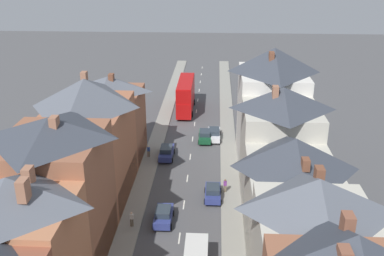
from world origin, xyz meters
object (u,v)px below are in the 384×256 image
car_parked_left_a (163,215)px  pedestrian_mid_left (132,218)px  car_mid_black (205,136)px  car_parked_right_a (213,192)px  car_parked_left_b (166,152)px  car_near_blue (214,134)px  pedestrian_far_left (149,151)px  double_decker_bus_lead (186,95)px  car_near_silver (183,89)px  pedestrian_mid_right (225,185)px

car_parked_left_a → pedestrian_mid_left: 3.20m
car_mid_black → car_parked_right_a: bearing=-85.3°
car_parked_left_a → car_parked_left_b: car_parked_left_b is taller
car_near_blue → pedestrian_far_left: size_ratio=2.84×
pedestrian_far_left → double_decker_bus_lead: bearing=79.0°
car_near_blue → car_mid_black: size_ratio=1.08×
car_parked_left_b → pedestrian_far_left: 2.36m
pedestrian_mid_left → double_decker_bus_lead: bearing=85.0°
car_parked_right_a → double_decker_bus_lead: bearing=99.7°
pedestrian_mid_left → pedestrian_far_left: size_ratio=1.00×
car_parked_left_a → car_mid_black: bearing=80.2°
double_decker_bus_lead → car_near_silver: 10.33m
car_parked_right_a → car_parked_left_b: (-6.20, 10.07, 0.04)m
pedestrian_mid_left → car_parked_left_a: bearing=18.5°
car_near_blue → car_parked_left_a: car_parked_left_a is taller
car_parked_left_a → car_parked_right_a: bearing=45.1°
car_near_blue → car_parked_left_b: (-6.20, -6.55, 0.02)m
pedestrian_mid_right → pedestrian_far_left: size_ratio=1.00×
car_mid_black → car_parked_left_a: bearing=-99.8°
car_mid_black → car_near_silver: bearing=102.2°
car_parked_right_a → pedestrian_mid_right: pedestrian_mid_right is taller
car_parked_left_b → pedestrian_mid_right: pedestrian_mid_right is taller
pedestrian_far_left → car_near_blue: bearing=38.0°
car_mid_black → pedestrian_mid_right: (2.65, -14.64, 0.21)m
double_decker_bus_lead → car_parked_left_a: double_decker_bus_lead is taller
car_near_blue → car_near_silver: car_near_silver is taller
double_decker_bus_lead → car_mid_black: (3.61, -12.67, -1.99)m
car_parked_right_a → car_parked_left_a: bearing=-134.9°
car_mid_black → pedestrian_far_left: size_ratio=2.63×
car_near_silver → pedestrian_mid_left: bearing=-92.2°
car_near_blue → car_parked_left_b: size_ratio=1.04×
car_near_blue → car_parked_left_a: 22.08m
pedestrian_mid_left → pedestrian_far_left: bearing=92.2°
double_decker_bus_lead → pedestrian_mid_left: size_ratio=6.71×
car_mid_black → car_near_blue: bearing=28.3°
car_near_silver → car_mid_black: 23.26m
car_mid_black → pedestrian_far_left: pedestrian_far_left is taller
car_mid_black → car_parked_left_b: bearing=-130.0°
car_near_blue → pedestrian_far_left: (-8.54, -6.69, 0.21)m
double_decker_bus_lead → pedestrian_mid_right: double_decker_bus_lead is taller
double_decker_bus_lead → car_near_blue: 13.09m
pedestrian_far_left → pedestrian_mid_left: bearing=-87.8°
double_decker_bus_lead → pedestrian_far_left: bearing=-101.0°
car_mid_black → double_decker_bus_lead: bearing=105.9°
car_parked_left_b → pedestrian_far_left: size_ratio=2.74×
car_near_silver → pedestrian_mid_left: 44.61m
car_near_silver → car_mid_black: size_ratio=1.07×
car_parked_left_a → pedestrian_mid_right: pedestrian_mid_right is taller
pedestrian_mid_left → pedestrian_mid_right: 11.74m
car_near_silver → car_parked_left_a: size_ratio=1.17×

